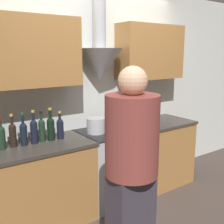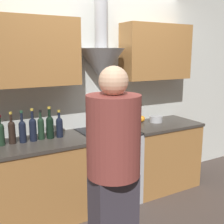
% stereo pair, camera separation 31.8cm
% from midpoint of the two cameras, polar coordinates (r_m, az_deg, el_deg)
% --- Properties ---
extents(ground_plane, '(12.00, 12.00, 0.00)m').
position_cam_midpoint_polar(ground_plane, '(3.41, 4.97, -19.71)').
color(ground_plane, '#423833').
extents(wall_back, '(8.40, 0.54, 2.60)m').
position_cam_midpoint_polar(wall_back, '(3.44, -0.79, 6.26)').
color(wall_back, silver).
rests_on(wall_back, ground_plane).
extents(counter_left, '(1.13, 0.62, 0.88)m').
position_cam_midpoint_polar(counter_left, '(3.14, -12.30, -13.75)').
color(counter_left, '#9E6B38').
rests_on(counter_left, ground_plane).
extents(counter_right, '(0.98, 0.62, 0.88)m').
position_cam_midpoint_polar(counter_right, '(3.91, 11.97, -8.49)').
color(counter_right, '#9E6B38').
rests_on(counter_right, ground_plane).
extents(stove_range, '(0.64, 0.60, 0.88)m').
position_cam_midpoint_polar(stove_range, '(3.47, 1.83, -10.89)').
color(stove_range, '#A8AAAF').
rests_on(stove_range, ground_plane).
extents(wine_bottle_2, '(0.08, 0.08, 0.31)m').
position_cam_midpoint_polar(wine_bottle_2, '(2.94, -18.90, -4.11)').
color(wine_bottle_2, black).
rests_on(wine_bottle_2, counter_left).
extents(wine_bottle_3, '(0.07, 0.07, 0.33)m').
position_cam_midpoint_polar(wine_bottle_3, '(2.96, -16.84, -3.74)').
color(wine_bottle_3, black).
rests_on(wine_bottle_3, counter_left).
extents(wine_bottle_4, '(0.07, 0.07, 0.33)m').
position_cam_midpoint_polar(wine_bottle_4, '(2.97, -14.86, -3.61)').
color(wine_bottle_4, black).
rests_on(wine_bottle_4, counter_left).
extents(wine_bottle_5, '(0.08, 0.08, 0.35)m').
position_cam_midpoint_polar(wine_bottle_5, '(3.00, -12.90, -3.24)').
color(wine_bottle_5, black).
rests_on(wine_bottle_5, counter_left).
extents(wine_bottle_6, '(0.07, 0.07, 0.32)m').
position_cam_midpoint_polar(wine_bottle_6, '(3.04, -11.37, -3.08)').
color(wine_bottle_6, black).
rests_on(wine_bottle_6, counter_left).
extents(wine_bottle_7, '(0.08, 0.08, 0.35)m').
position_cam_midpoint_polar(wine_bottle_7, '(3.06, -9.63, -2.82)').
color(wine_bottle_7, black).
rests_on(wine_bottle_7, counter_left).
extents(wine_bottle_8, '(0.07, 0.07, 0.30)m').
position_cam_midpoint_polar(wine_bottle_8, '(3.09, -7.76, -2.89)').
color(wine_bottle_8, black).
rests_on(wine_bottle_8, counter_left).
extents(stock_pot, '(0.21, 0.21, 0.18)m').
position_cam_midpoint_polar(stock_pot, '(3.25, -0.47, -2.71)').
color(stock_pot, '#A8AAAF').
rests_on(stock_pot, stove_range).
extents(mixing_bowl, '(0.28, 0.28, 0.09)m').
position_cam_midpoint_polar(mixing_bowl, '(3.36, 4.30, -3.01)').
color(mixing_bowl, '#A8AAAF').
rests_on(mixing_bowl, stove_range).
extents(orange_fruit, '(0.09, 0.09, 0.09)m').
position_cam_midpoint_polar(orange_fruit, '(3.79, 8.46, -1.41)').
color(orange_fruit, orange).
rests_on(orange_fruit, counter_right).
extents(saucepan, '(0.17, 0.17, 0.08)m').
position_cam_midpoint_polar(saucepan, '(3.82, 11.29, -1.45)').
color(saucepan, '#A8AAAF').
rests_on(saucepan, counter_right).
extents(person_foreground_left, '(0.38, 0.38, 1.70)m').
position_cam_midpoint_polar(person_foreground_left, '(2.04, 4.87, -12.72)').
color(person_foreground_left, '#38333D').
rests_on(person_foreground_left, ground_plane).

